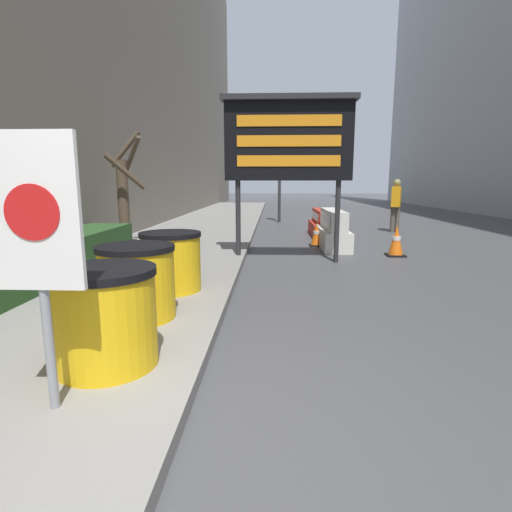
% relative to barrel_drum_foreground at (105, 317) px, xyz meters
% --- Properties ---
extents(ground_plane, '(120.00, 120.00, 0.00)m').
position_rel_barrel_drum_foreground_xyz_m(ground_plane, '(0.75, -0.83, -0.53)').
color(ground_plane, '#474749').
extents(hedge_strip, '(0.90, 6.15, 0.59)m').
position_rel_barrel_drum_foreground_xyz_m(hedge_strip, '(-2.14, 2.34, -0.10)').
color(hedge_strip, '#284C23').
rests_on(hedge_strip, sidewalk_left).
extents(bare_tree, '(0.99, 1.12, 2.63)m').
position_rel_barrel_drum_foreground_xyz_m(bare_tree, '(-2.06, 6.09, 0.81)').
color(bare_tree, '#4C3D2D').
rests_on(bare_tree, sidewalk_left).
extents(barrel_drum_foreground, '(0.82, 0.82, 0.79)m').
position_rel_barrel_drum_foreground_xyz_m(barrel_drum_foreground, '(0.00, 0.00, 0.00)').
color(barrel_drum_foreground, yellow).
rests_on(barrel_drum_foreground, sidewalk_left).
extents(barrel_drum_middle, '(0.82, 0.82, 0.79)m').
position_rel_barrel_drum_foreground_xyz_m(barrel_drum_middle, '(-0.13, 1.14, 0.00)').
color(barrel_drum_middle, yellow).
rests_on(barrel_drum_middle, sidewalk_left).
extents(barrel_drum_back, '(0.82, 0.82, 0.79)m').
position_rel_barrel_drum_foreground_xyz_m(barrel_drum_back, '(-0.05, 2.27, 0.00)').
color(barrel_drum_back, yellow).
rests_on(barrel_drum_back, sidewalk_left).
extents(warning_sign, '(0.56, 0.08, 1.73)m').
position_rel_barrel_drum_foreground_xyz_m(warning_sign, '(-0.10, -0.64, 0.76)').
color(warning_sign, gray).
rests_on(warning_sign, sidewalk_left).
extents(message_board, '(2.58, 0.36, 3.19)m').
position_rel_barrel_drum_foreground_xyz_m(message_board, '(1.60, 4.99, 1.84)').
color(message_board, '#28282B').
rests_on(message_board, ground_plane).
extents(jersey_barrier_white, '(0.63, 2.09, 0.92)m').
position_rel_barrel_drum_foreground_xyz_m(jersey_barrier_white, '(2.79, 6.88, -0.12)').
color(jersey_barrier_white, silver).
rests_on(jersey_barrier_white, ground_plane).
extents(jersey_barrier_red_striped, '(0.63, 2.03, 0.78)m').
position_rel_barrel_drum_foreground_xyz_m(jersey_barrier_red_striped, '(2.79, 9.16, -0.19)').
color(jersey_barrier_red_striped, red).
rests_on(jersey_barrier_red_striped, ground_plane).
extents(traffic_cone_near, '(0.34, 0.34, 0.60)m').
position_rel_barrel_drum_foreground_xyz_m(traffic_cone_near, '(2.41, 7.06, -0.24)').
color(traffic_cone_near, black).
rests_on(traffic_cone_near, ground_plane).
extents(traffic_cone_mid, '(0.38, 0.38, 0.68)m').
position_rel_barrel_drum_foreground_xyz_m(traffic_cone_mid, '(3.99, 5.73, -0.20)').
color(traffic_cone_mid, black).
rests_on(traffic_cone_mid, ground_plane).
extents(traffic_cone_far, '(0.42, 0.42, 0.74)m').
position_rel_barrel_drum_foreground_xyz_m(traffic_cone_far, '(2.70, 6.52, -0.17)').
color(traffic_cone_far, black).
rests_on(traffic_cone_far, ground_plane).
extents(traffic_light_near_curb, '(0.28, 0.44, 3.43)m').
position_rel_barrel_drum_foreground_xyz_m(traffic_light_near_curb, '(1.57, 13.23, 1.97)').
color(traffic_light_near_curb, '#2D2D30').
rests_on(traffic_light_near_curb, ground_plane).
extents(pedestrian_worker, '(0.41, 0.51, 1.69)m').
position_rel_barrel_drum_foreground_xyz_m(pedestrian_worker, '(5.27, 10.14, 0.47)').
color(pedestrian_worker, '#514C42').
rests_on(pedestrian_worker, ground_plane).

